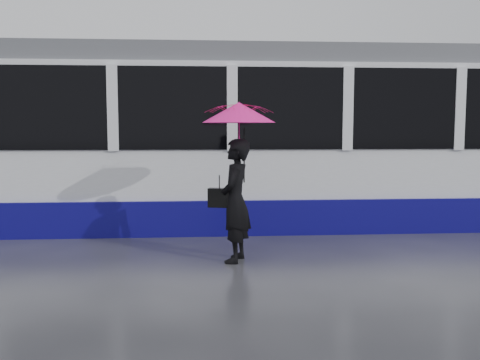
{
  "coord_description": "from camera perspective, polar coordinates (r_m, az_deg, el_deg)",
  "views": [
    {
      "loc": [
        0.6,
        -7.85,
        1.87
      ],
      "look_at": [
        1.18,
        0.0,
        1.1
      ],
      "focal_mm": 40.0,
      "sensor_mm": 36.0,
      "label": 1
    }
  ],
  "objects": [
    {
      "name": "ground",
      "position": [
        8.09,
        -8.46,
        -7.84
      ],
      "size": [
        90.0,
        90.0,
        0.0
      ],
      "primitive_type": "plane",
      "color": "#2A2A2F",
      "rests_on": "ground"
    },
    {
      "name": "rails",
      "position": [
        10.53,
        -7.47,
        -4.63
      ],
      "size": [
        34.0,
        1.51,
        0.02
      ],
      "color": "#3F3D38",
      "rests_on": "ground"
    },
    {
      "name": "handbag",
      "position": [
        7.44,
        -2.21,
        -1.9
      ],
      "size": [
        0.33,
        0.21,
        0.45
      ],
      "rotation": [
        0.0,
        0.0,
        -0.28
      ],
      "color": "black",
      "rests_on": "ground"
    },
    {
      "name": "umbrella",
      "position": [
        7.37,
        -0.13,
        5.7
      ],
      "size": [
        1.25,
        1.25,
        1.16
      ],
      "rotation": [
        0.0,
        0.0,
        -0.28
      ],
      "color": "#DB127E",
      "rests_on": "ground"
    },
    {
      "name": "tram",
      "position": [
        10.4,
        1.52,
        4.31
      ],
      "size": [
        26.0,
        2.56,
        3.35
      ],
      "color": "white",
      "rests_on": "ground"
    },
    {
      "name": "woman",
      "position": [
        7.44,
        -0.51,
        -2.22
      ],
      "size": [
        0.57,
        0.72,
        1.72
      ],
      "primitive_type": "imported",
      "rotation": [
        0.0,
        0.0,
        -1.85
      ],
      "color": "black",
      "rests_on": "ground"
    }
  ]
}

